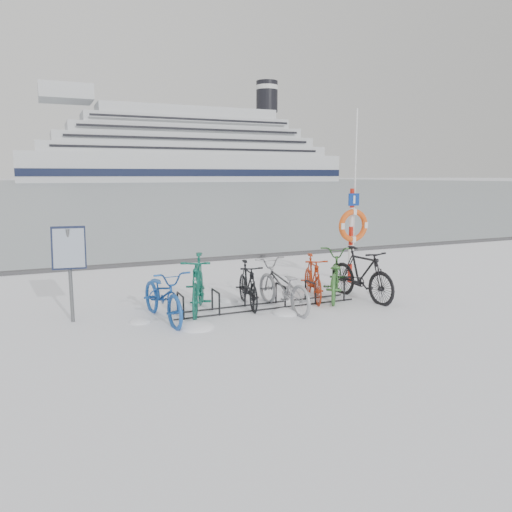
# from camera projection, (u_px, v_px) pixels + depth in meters

# --- Properties ---
(ground) EXTENTS (900.00, 900.00, 0.00)m
(ground) POSITION_uv_depth(u_px,v_px,m) (265.00, 307.00, 10.40)
(ground) COLOR white
(ground) RESTS_ON ground
(ice_sheet) EXTENTS (400.00, 298.00, 0.02)m
(ice_sheet) POSITION_uv_depth(u_px,v_px,m) (54.00, 184.00, 150.83)
(ice_sheet) COLOR #9EABB3
(ice_sheet) RESTS_ON ground
(quay_edge) EXTENTS (400.00, 0.25, 0.10)m
(quay_edge) POSITION_uv_depth(u_px,v_px,m) (188.00, 261.00, 15.74)
(quay_edge) COLOR #3F3F42
(quay_edge) RESTS_ON ground
(bike_rack) EXTENTS (4.00, 0.48, 0.46)m
(bike_rack) POSITION_uv_depth(u_px,v_px,m) (265.00, 299.00, 10.37)
(bike_rack) COLOR black
(bike_rack) RESTS_ON ground
(info_board) EXTENTS (0.63, 0.31, 1.80)m
(info_board) POSITION_uv_depth(u_px,v_px,m) (69.00, 254.00, 9.14)
(info_board) COLOR #595B5E
(info_board) RESTS_ON ground
(lifebuoy_station) EXTENTS (0.84, 0.23, 4.34)m
(lifebuoy_station) POSITION_uv_depth(u_px,v_px,m) (353.00, 226.00, 12.58)
(lifebuoy_station) COLOR #AF1B0E
(lifebuoy_station) RESTS_ON ground
(cruise_ferry) EXTENTS (131.24, 24.77, 43.12)m
(cruise_ferry) POSITION_uv_depth(u_px,v_px,m) (187.00, 153.00, 206.70)
(cruise_ferry) COLOR silver
(cruise_ferry) RESTS_ON ground
(bike_0) EXTENTS (0.91, 2.04, 1.04)m
(bike_0) POSITION_uv_depth(u_px,v_px,m) (163.00, 293.00, 9.43)
(bike_0) COLOR #194C9F
(bike_0) RESTS_ON ground
(bike_1) EXTENTS (1.26, 2.06, 1.20)m
(bike_1) POSITION_uv_depth(u_px,v_px,m) (198.00, 283.00, 9.95)
(bike_1) COLOR #105846
(bike_1) RESTS_ON ground
(bike_2) EXTENTS (0.72, 1.68, 0.98)m
(bike_2) POSITION_uv_depth(u_px,v_px,m) (248.00, 283.00, 10.42)
(bike_2) COLOR black
(bike_2) RESTS_ON ground
(bike_3) EXTENTS (0.84, 2.03, 1.04)m
(bike_3) POSITION_uv_depth(u_px,v_px,m) (283.00, 284.00, 10.18)
(bike_3) COLOR gray
(bike_3) RESTS_ON ground
(bike_4) EXTENTS (0.98, 1.77, 1.02)m
(bike_4) POSITION_uv_depth(u_px,v_px,m) (313.00, 276.00, 10.99)
(bike_4) COLOR #9F2A10
(bike_4) RESTS_ON ground
(bike_5) EXTENTS (1.78, 2.13, 1.09)m
(bike_5) POSITION_uv_depth(u_px,v_px,m) (335.00, 273.00, 11.20)
(bike_5) COLOR #356F2F
(bike_5) RESTS_ON ground
(bike_6) EXTENTS (0.82, 2.04, 1.19)m
(bike_6) POSITION_uv_depth(u_px,v_px,m) (362.00, 273.00, 10.99)
(bike_6) COLOR black
(bike_6) RESTS_ON ground
(snow_drifts) EXTENTS (5.96, 2.10, 0.22)m
(snow_drifts) POSITION_uv_depth(u_px,v_px,m) (260.00, 311.00, 10.09)
(snow_drifts) COLOR white
(snow_drifts) RESTS_ON ground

